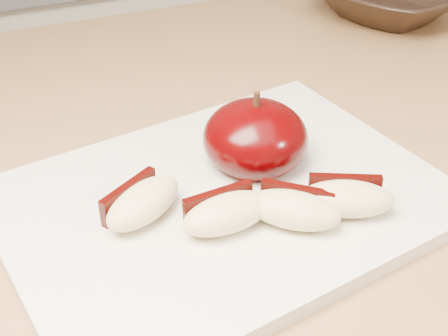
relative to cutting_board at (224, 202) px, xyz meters
name	(u,v)px	position (x,y,z in m)	size (l,w,h in m)	color
back_cabinet	(67,150)	(-0.02, 0.80, -0.44)	(2.40, 0.62, 0.94)	silver
cutting_board	(224,202)	(0.00, 0.00, 0.00)	(0.33, 0.24, 0.01)	silver
apple_half	(255,138)	(0.04, 0.03, 0.03)	(0.09, 0.09, 0.07)	#2E0001
apple_wedge_a	(142,202)	(-0.06, 0.00, 0.02)	(0.08, 0.06, 0.02)	beige
apple_wedge_b	(226,212)	(-0.01, -0.03, 0.02)	(0.07, 0.04, 0.02)	beige
apple_wedge_c	(294,209)	(0.03, -0.05, 0.02)	(0.07, 0.07, 0.02)	beige
apple_wedge_d	(346,198)	(0.07, -0.05, 0.02)	(0.08, 0.06, 0.02)	beige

